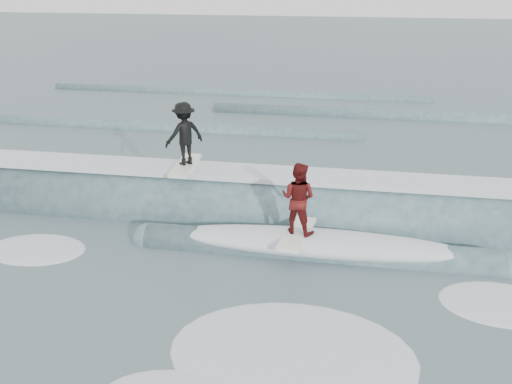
# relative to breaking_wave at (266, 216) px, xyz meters

# --- Properties ---
(ground) EXTENTS (160.00, 160.00, 0.00)m
(ground) POSITION_rel_breaking_wave_xyz_m (-0.17, -5.17, -0.04)
(ground) COLOR #3C5257
(ground) RESTS_ON ground
(breaking_wave) EXTENTS (22.74, 4.06, 2.55)m
(breaking_wave) POSITION_rel_breaking_wave_xyz_m (0.00, 0.00, 0.00)
(breaking_wave) COLOR #355259
(breaking_wave) RESTS_ON ground
(surfer_black) EXTENTS (1.31, 2.03, 1.92)m
(surfer_black) POSITION_rel_breaking_wave_xyz_m (-2.44, 0.21, 2.25)
(surfer_black) COLOR white
(surfer_black) RESTS_ON ground
(surfer_red) EXTENTS (1.05, 2.06, 1.93)m
(surfer_red) POSITION_rel_breaking_wave_xyz_m (1.10, -1.99, 1.36)
(surfer_red) COLOR white
(surfer_red) RESTS_ON ground
(whitewater) EXTENTS (13.76, 7.08, 0.10)m
(whitewater) POSITION_rel_breaking_wave_xyz_m (1.89, -6.18, -0.04)
(whitewater) COLOR white
(whitewater) RESTS_ON ground
(far_swells) EXTENTS (36.56, 8.65, 0.80)m
(far_swells) POSITION_rel_breaking_wave_xyz_m (-1.12, 12.48, -0.04)
(far_swells) COLOR #355259
(far_swells) RESTS_ON ground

